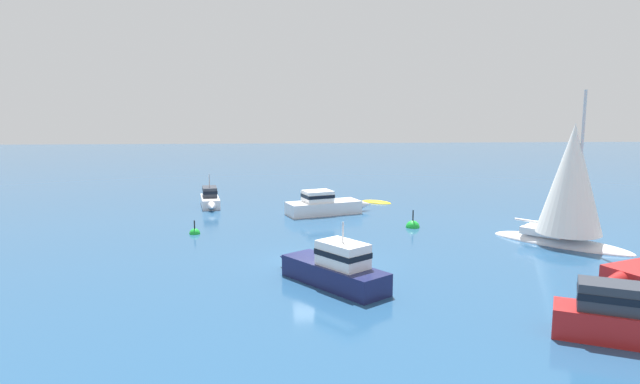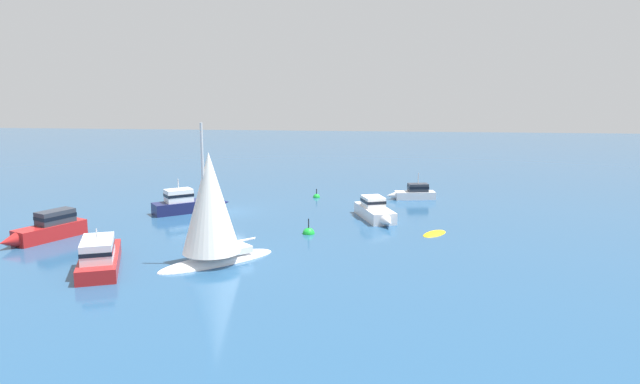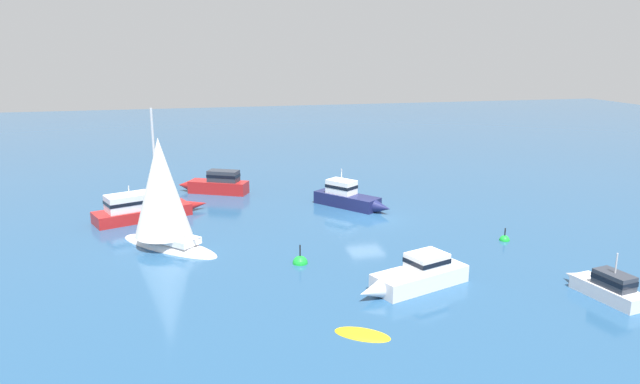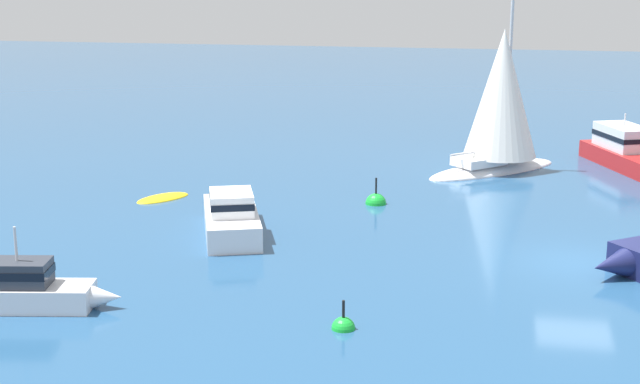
{
  "view_description": "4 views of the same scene",
  "coord_description": "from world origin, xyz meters",
  "px_view_note": "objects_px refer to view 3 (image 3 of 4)",
  "views": [
    {
      "loc": [
        -1.62,
        -27.1,
        7.89
      ],
      "look_at": [
        0.6,
        8.67,
        2.15
      ],
      "focal_mm": 32.07,
      "sensor_mm": 36.0,
      "label": 1
    },
    {
      "loc": [
        48.09,
        12.89,
        10.95
      ],
      "look_at": [
        1.95,
        7.99,
        2.22
      ],
      "focal_mm": 33.94,
      "sensor_mm": 36.0,
      "label": 2
    },
    {
      "loc": [
        12.65,
        38.57,
        12.1
      ],
      "look_at": [
        3.23,
        -0.72,
        1.96
      ],
      "focal_mm": 33.1,
      "sensor_mm": 36.0,
      "label": 3
    },
    {
      "loc": [
        -29.97,
        2.84,
        9.62
      ],
      "look_at": [
        3.89,
        9.51,
        1.03
      ],
      "focal_mm": 51.36,
      "sensor_mm": 36.0,
      "label": 4
    }
  ],
  "objects_px": {
    "powerboat": "(141,209)",
    "ketch": "(162,197)",
    "launch_2": "(348,197)",
    "rib": "(362,335)",
    "launch": "(418,275)",
    "channel_buoy": "(300,263)",
    "motor_cruiser": "(607,286)",
    "mooring_buoy": "(504,240)",
    "launch_1": "(216,184)"
  },
  "relations": [
    {
      "from": "launch",
      "to": "rib",
      "type": "xyz_separation_m",
      "value": [
        4.31,
        4.29,
        -0.65
      ]
    },
    {
      "from": "launch_2",
      "to": "rib",
      "type": "distance_m",
      "value": 20.58
    },
    {
      "from": "rib",
      "to": "ketch",
      "type": "height_order",
      "value": "ketch"
    },
    {
      "from": "launch_1",
      "to": "motor_cruiser",
      "type": "distance_m",
      "value": 30.98
    },
    {
      "from": "powerboat",
      "to": "launch_1",
      "type": "distance_m",
      "value": 8.64
    },
    {
      "from": "mooring_buoy",
      "to": "powerboat",
      "type": "bearing_deg",
      "value": -24.34
    },
    {
      "from": "powerboat",
      "to": "channel_buoy",
      "type": "xyz_separation_m",
      "value": [
        -9.22,
        11.19,
        -0.77
      ]
    },
    {
      "from": "rib",
      "to": "channel_buoy",
      "type": "relative_size",
      "value": 1.76
    },
    {
      "from": "powerboat",
      "to": "channel_buoy",
      "type": "relative_size",
      "value": 5.33
    },
    {
      "from": "powerboat",
      "to": "ketch",
      "type": "bearing_deg",
      "value": -96.51
    },
    {
      "from": "rib",
      "to": "channel_buoy",
      "type": "height_order",
      "value": "channel_buoy"
    },
    {
      "from": "launch_1",
      "to": "ketch",
      "type": "height_order",
      "value": "ketch"
    },
    {
      "from": "launch",
      "to": "powerboat",
      "type": "bearing_deg",
      "value": -67.23
    },
    {
      "from": "rib",
      "to": "launch_2",
      "type": "bearing_deg",
      "value": -69.77
    },
    {
      "from": "launch",
      "to": "ketch",
      "type": "relative_size",
      "value": 0.73
    },
    {
      "from": "motor_cruiser",
      "to": "mooring_buoy",
      "type": "xyz_separation_m",
      "value": [
        0.22,
        -9.04,
        -0.59
      ]
    },
    {
      "from": "launch_2",
      "to": "motor_cruiser",
      "type": "relative_size",
      "value": 1.31
    },
    {
      "from": "ketch",
      "to": "motor_cruiser",
      "type": "relative_size",
      "value": 1.93
    },
    {
      "from": "launch_1",
      "to": "launch",
      "type": "bearing_deg",
      "value": 137.74
    },
    {
      "from": "powerboat",
      "to": "ketch",
      "type": "distance_m",
      "value": 6.95
    },
    {
      "from": "motor_cruiser",
      "to": "launch_2",
      "type": "bearing_deg",
      "value": 11.66
    },
    {
      "from": "launch",
      "to": "launch_2",
      "type": "distance_m",
      "value": 15.64
    },
    {
      "from": "launch",
      "to": "channel_buoy",
      "type": "relative_size",
      "value": 4.21
    },
    {
      "from": "rib",
      "to": "mooring_buoy",
      "type": "xyz_separation_m",
      "value": [
        -12.57,
        -9.91,
        0.01
      ]
    },
    {
      "from": "launch_1",
      "to": "motor_cruiser",
      "type": "xyz_separation_m",
      "value": [
        -17.18,
        25.78,
        -0.2
      ]
    },
    {
      "from": "ketch",
      "to": "mooring_buoy",
      "type": "bearing_deg",
      "value": -144.63
    },
    {
      "from": "launch_2",
      "to": "rib",
      "type": "xyz_separation_m",
      "value": [
        5.14,
        19.92,
        -0.76
      ]
    },
    {
      "from": "powerboat",
      "to": "channel_buoy",
      "type": "bearing_deg",
      "value": -72.33
    },
    {
      "from": "powerboat",
      "to": "rib",
      "type": "xyz_separation_m",
      "value": [
        -10.1,
        20.16,
        -0.78
      ]
    },
    {
      "from": "ketch",
      "to": "motor_cruiser",
      "type": "distance_m",
      "value": 24.96
    },
    {
      "from": "powerboat",
      "to": "motor_cruiser",
      "type": "relative_size",
      "value": 1.79
    },
    {
      "from": "launch_2",
      "to": "ketch",
      "type": "distance_m",
      "value": 15.0
    },
    {
      "from": "launch_1",
      "to": "ketch",
      "type": "relative_size",
      "value": 0.68
    },
    {
      "from": "launch",
      "to": "channel_buoy",
      "type": "xyz_separation_m",
      "value": [
        5.19,
        -4.68,
        -0.65
      ]
    },
    {
      "from": "launch_2",
      "to": "channel_buoy",
      "type": "relative_size",
      "value": 3.89
    },
    {
      "from": "launch_2",
      "to": "rib",
      "type": "bearing_deg",
      "value": -51.84
    },
    {
      "from": "launch",
      "to": "channel_buoy",
      "type": "bearing_deg",
      "value": -61.51
    },
    {
      "from": "rib",
      "to": "motor_cruiser",
      "type": "bearing_deg",
      "value": -141.4
    },
    {
      "from": "powerboat",
      "to": "launch_2",
      "type": "xyz_separation_m",
      "value": [
        -15.24,
        0.25,
        -0.02
      ]
    },
    {
      "from": "launch_2",
      "to": "motor_cruiser",
      "type": "distance_m",
      "value": 20.52
    },
    {
      "from": "ketch",
      "to": "powerboat",
      "type": "bearing_deg",
      "value": -28.65
    },
    {
      "from": "ketch",
      "to": "channel_buoy",
      "type": "height_order",
      "value": "ketch"
    },
    {
      "from": "channel_buoy",
      "to": "mooring_buoy",
      "type": "bearing_deg",
      "value": -176.02
    },
    {
      "from": "rib",
      "to": "launch",
      "type": "bearing_deg",
      "value": -100.37
    },
    {
      "from": "launch",
      "to": "channel_buoy",
      "type": "distance_m",
      "value": 7.01
    },
    {
      "from": "ketch",
      "to": "rib",
      "type": "bearing_deg",
      "value": 167.19
    },
    {
      "from": "motor_cruiser",
      "to": "mooring_buoy",
      "type": "distance_m",
      "value": 9.06
    },
    {
      "from": "launch",
      "to": "mooring_buoy",
      "type": "distance_m",
      "value": 10.01
    },
    {
      "from": "channel_buoy",
      "to": "mooring_buoy",
      "type": "relative_size",
      "value": 1.35
    },
    {
      "from": "launch",
      "to": "mooring_buoy",
      "type": "height_order",
      "value": "launch"
    }
  ]
}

